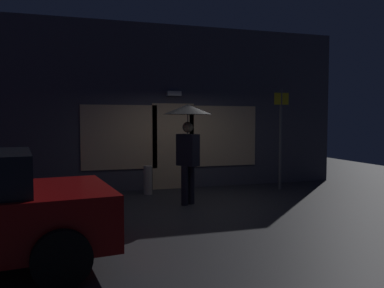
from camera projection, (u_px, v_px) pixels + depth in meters
name	position (u px, v px, depth m)	size (l,w,h in m)	color
ground_plane	(199.00, 206.00, 8.12)	(18.00, 18.00, 0.00)	#2D2D33
building_facade	(172.00, 108.00, 10.23)	(9.32, 0.48, 4.20)	#4C4C56
person_with_umbrella	(188.00, 127.00, 8.18)	(1.02, 1.02, 2.11)	black
street_sign_post	(281.00, 133.00, 10.00)	(0.40, 0.07, 2.56)	#595B60
sidewalk_bollard	(148.00, 180.00, 9.38)	(0.21, 0.21, 0.69)	#B2A899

